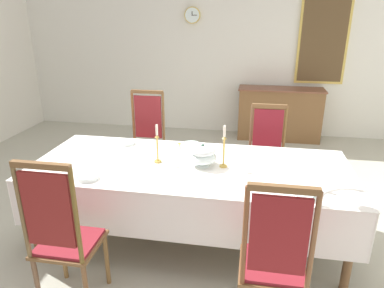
{
  "coord_description": "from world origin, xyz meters",
  "views": [
    {
      "loc": [
        0.53,
        -3.1,
        2.08
      ],
      "look_at": [
        0.01,
        -0.15,
        0.97
      ],
      "focal_mm": 32.61,
      "sensor_mm": 36.0,
      "label": 1
    }
  ],
  "objects_px": {
    "candlestick_west": "(157,147)",
    "chair_north_b": "(267,151)",
    "bowl_far_right": "(127,142)",
    "spoon_primary": "(320,197)",
    "chair_south_a": "(63,235)",
    "sideboard": "(279,114)",
    "soup_tureen": "(203,155)",
    "chair_north_a": "(146,141)",
    "bowl_near_left": "(305,195)",
    "mounted_clock": "(192,15)",
    "chair_south_b": "(274,260)",
    "candlestick_east": "(224,150)",
    "framed_painting": "(324,36)",
    "spoon_secondary": "(179,144)",
    "bowl_far_left": "(88,177)",
    "dining_table": "(190,171)",
    "bowl_near_right": "(191,144)"
  },
  "relations": [
    {
      "from": "candlestick_west",
      "to": "chair_north_b",
      "type": "bearing_deg",
      "value": 43.86
    },
    {
      "from": "bowl_far_right",
      "to": "spoon_primary",
      "type": "distance_m",
      "value": 2.03
    },
    {
      "from": "chair_south_a",
      "to": "sideboard",
      "type": "height_order",
      "value": "chair_south_a"
    },
    {
      "from": "chair_north_b",
      "to": "soup_tureen",
      "type": "bearing_deg",
      "value": 58.31
    },
    {
      "from": "chair_north_a",
      "to": "bowl_near_left",
      "type": "distance_m",
      "value": 2.25
    },
    {
      "from": "chair_south_a",
      "to": "candlestick_west",
      "type": "distance_m",
      "value": 1.14
    },
    {
      "from": "spoon_primary",
      "to": "mounted_clock",
      "type": "bearing_deg",
      "value": 128.97
    },
    {
      "from": "chair_south_b",
      "to": "candlestick_east",
      "type": "bearing_deg",
      "value": 112.92
    },
    {
      "from": "chair_north_b",
      "to": "framed_painting",
      "type": "distance_m",
      "value": 2.85
    },
    {
      "from": "sideboard",
      "to": "chair_south_a",
      "type": "bearing_deg",
      "value": 67.37
    },
    {
      "from": "chair_south_a",
      "to": "candlestick_west",
      "type": "height_order",
      "value": "chair_south_a"
    },
    {
      "from": "chair_south_a",
      "to": "spoon_secondary",
      "type": "height_order",
      "value": "chair_south_a"
    },
    {
      "from": "candlestick_east",
      "to": "chair_south_b",
      "type": "bearing_deg",
      "value": -67.08
    },
    {
      "from": "chair_north_a",
      "to": "sideboard",
      "type": "distance_m",
      "value": 2.79
    },
    {
      "from": "candlestick_west",
      "to": "spoon_secondary",
      "type": "xyz_separation_m",
      "value": [
        0.1,
        0.49,
        -0.14
      ]
    },
    {
      "from": "bowl_far_right",
      "to": "spoon_secondary",
      "type": "bearing_deg",
      "value": 7.3
    },
    {
      "from": "bowl_far_right",
      "to": "spoon_secondary",
      "type": "distance_m",
      "value": 0.56
    },
    {
      "from": "chair_south_b",
      "to": "spoon_primary",
      "type": "relative_size",
      "value": 6.9
    },
    {
      "from": "bowl_far_right",
      "to": "soup_tureen",
      "type": "bearing_deg",
      "value": -25.67
    },
    {
      "from": "chair_north_b",
      "to": "framed_painting",
      "type": "xyz_separation_m",
      "value": [
        0.9,
        2.44,
        1.17
      ]
    },
    {
      "from": "chair_south_a",
      "to": "bowl_near_left",
      "type": "xyz_separation_m",
      "value": [
        1.7,
        0.54,
        0.19
      ]
    },
    {
      "from": "chair_south_a",
      "to": "soup_tureen",
      "type": "relative_size",
      "value": 4.73
    },
    {
      "from": "chair_north_b",
      "to": "bowl_near_left",
      "type": "bearing_deg",
      "value": 99.2
    },
    {
      "from": "bowl_far_right",
      "to": "spoon_secondary",
      "type": "relative_size",
      "value": 0.93
    },
    {
      "from": "chair_south_a",
      "to": "mounted_clock",
      "type": "xyz_separation_m",
      "value": [
        0.15,
        4.43,
        1.46
      ]
    },
    {
      "from": "chair_north_a",
      "to": "mounted_clock",
      "type": "relative_size",
      "value": 4.42
    },
    {
      "from": "bowl_far_left",
      "to": "framed_painting",
      "type": "distance_m",
      "value": 4.67
    },
    {
      "from": "dining_table",
      "to": "spoon_primary",
      "type": "bearing_deg",
      "value": -22.01
    },
    {
      "from": "spoon_primary",
      "to": "bowl_near_left",
      "type": "bearing_deg",
      "value": -151.71
    },
    {
      "from": "spoon_primary",
      "to": "framed_painting",
      "type": "distance_m",
      "value": 4.02
    },
    {
      "from": "bowl_near_right",
      "to": "sideboard",
      "type": "distance_m",
      "value": 2.94
    },
    {
      "from": "soup_tureen",
      "to": "spoon_secondary",
      "type": "distance_m",
      "value": 0.59
    },
    {
      "from": "candlestick_east",
      "to": "mounted_clock",
      "type": "bearing_deg",
      "value": 104.55
    },
    {
      "from": "dining_table",
      "to": "chair_south_b",
      "type": "distance_m",
      "value": 1.24
    },
    {
      "from": "candlestick_west",
      "to": "framed_painting",
      "type": "xyz_separation_m",
      "value": [
        1.94,
        3.43,
        0.82
      ]
    },
    {
      "from": "chair_north_a",
      "to": "soup_tureen",
      "type": "height_order",
      "value": "chair_north_a"
    },
    {
      "from": "bowl_near_left",
      "to": "spoon_secondary",
      "type": "height_order",
      "value": "bowl_near_left"
    },
    {
      "from": "bowl_near_right",
      "to": "sideboard",
      "type": "bearing_deg",
      "value": 68.26
    },
    {
      "from": "dining_table",
      "to": "chair_north_b",
      "type": "height_order",
      "value": "chair_north_b"
    },
    {
      "from": "candlestick_west",
      "to": "bowl_far_left",
      "type": "relative_size",
      "value": 2.09
    },
    {
      "from": "chair_north_a",
      "to": "spoon_secondary",
      "type": "bearing_deg",
      "value": 136.1
    },
    {
      "from": "chair_south_b",
      "to": "framed_painting",
      "type": "distance_m",
      "value": 4.67
    },
    {
      "from": "bowl_far_right",
      "to": "spoon_primary",
      "type": "bearing_deg",
      "value": -24.98
    },
    {
      "from": "chair_north_a",
      "to": "chair_north_b",
      "type": "bearing_deg",
      "value": 179.74
    },
    {
      "from": "sideboard",
      "to": "bowl_near_left",
      "type": "bearing_deg",
      "value": 89.37
    },
    {
      "from": "candlestick_west",
      "to": "candlestick_east",
      "type": "relative_size",
      "value": 0.94
    },
    {
      "from": "dining_table",
      "to": "spoon_primary",
      "type": "relative_size",
      "value": 16.63
    },
    {
      "from": "candlestick_west",
      "to": "mounted_clock",
      "type": "bearing_deg",
      "value": 94.59
    },
    {
      "from": "sideboard",
      "to": "chair_south_b",
      "type": "bearing_deg",
      "value": 86.21
    },
    {
      "from": "chair_north_a",
      "to": "sideboard",
      "type": "height_order",
      "value": "chair_north_a"
    }
  ]
}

